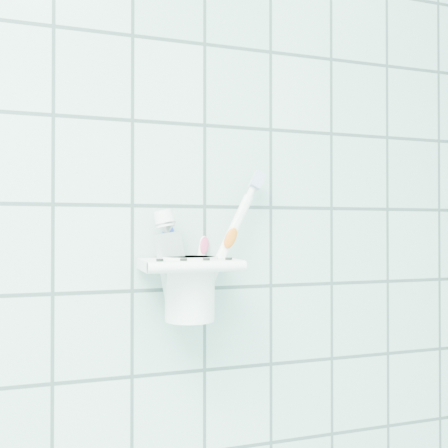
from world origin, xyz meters
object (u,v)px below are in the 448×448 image
toothbrush_blue (193,241)px  toothpaste_tube (182,253)px  toothbrush_orange (195,230)px  cup (190,285)px  holder_bracket (188,266)px  toothbrush_pink (193,227)px

toothbrush_blue → toothpaste_tube: 0.02m
toothbrush_orange → toothpaste_tube: 0.03m
cup → toothbrush_orange: (0.01, 0.00, 0.07)m
cup → holder_bracket: bearing=-129.3°
cup → toothbrush_pink: toothbrush_pink is taller
cup → toothbrush_orange: toothbrush_orange is taller
toothpaste_tube → cup: bearing=-33.7°
toothbrush_orange → toothpaste_tube: bearing=-168.7°
toothbrush_blue → toothbrush_orange: (0.00, -0.01, 0.01)m
toothbrush_blue → toothpaste_tube: toothbrush_blue is taller
toothbrush_blue → toothpaste_tube: (-0.02, -0.01, -0.01)m
toothbrush_pink → toothpaste_tube: bearing=-146.5°
toothbrush_blue → toothpaste_tube: bearing=-163.3°
toothbrush_blue → toothbrush_orange: bearing=-78.4°
toothbrush_orange → toothpaste_tube: (-0.02, -0.00, -0.03)m
cup → toothbrush_blue: toothbrush_blue is taller
holder_bracket → toothbrush_orange: size_ratio=0.58×
toothbrush_blue → toothbrush_orange: toothbrush_orange is taller
toothbrush_orange → cup: bearing=-147.9°
holder_bracket → toothpaste_tube: 0.02m
cup → toothpaste_tube: bearing=168.7°
toothbrush_orange → toothbrush_pink: bearing=104.2°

